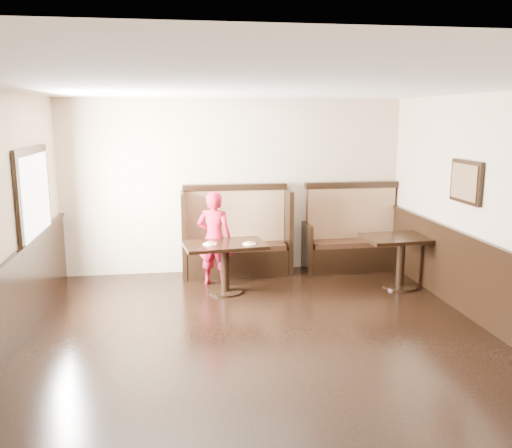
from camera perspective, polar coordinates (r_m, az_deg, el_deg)
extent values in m
plane|color=black|center=(5.84, 1.72, -14.31)|extent=(7.00, 7.00, 0.00)
plane|color=#C8AE91|center=(8.80, -2.29, 3.98)|extent=(5.50, 0.00, 5.50)
plane|color=#C8AE91|center=(2.23, 19.17, -19.68)|extent=(5.50, 0.00, 5.50)
plane|color=white|center=(5.27, 1.91, 14.31)|extent=(7.00, 7.00, 0.00)
cube|color=black|center=(7.36, -22.38, 2.86)|extent=(0.05, 1.50, 1.20)
cube|color=white|center=(7.35, -22.15, 2.87)|extent=(0.01, 1.30, 1.00)
cube|color=black|center=(7.40, 21.23, 4.16)|extent=(0.04, 0.70, 0.55)
cube|color=olive|center=(7.39, 21.06, 4.16)|extent=(0.01, 0.60, 0.45)
cube|color=black|center=(8.76, -2.03, -4.00)|extent=(1.60, 0.50, 0.42)
cube|color=#331B10|center=(8.70, -2.04, -2.41)|extent=(1.54, 0.46, 0.09)
cube|color=#46120E|center=(8.81, -2.21, 0.69)|extent=(1.60, 0.12, 0.92)
cube|color=black|center=(8.73, -2.24, 3.92)|extent=(1.68, 0.16, 0.10)
cube|color=black|center=(8.69, -7.63, -1.02)|extent=(0.07, 0.72, 1.36)
cube|color=black|center=(8.88, 3.27, -0.68)|extent=(0.07, 0.72, 1.36)
cube|color=black|center=(9.18, 10.18, -3.46)|extent=(1.50, 0.50, 0.42)
cube|color=#331B10|center=(9.12, 10.24, -1.94)|extent=(1.44, 0.46, 0.09)
cube|color=#46120E|center=(9.23, 9.92, 1.02)|extent=(1.50, 0.12, 0.92)
cube|color=black|center=(9.15, 10.02, 4.10)|extent=(1.58, 0.16, 0.10)
cube|color=black|center=(9.01, 5.25, -2.36)|extent=(0.07, 0.72, 0.80)
cube|color=black|center=(9.50, 14.55, -1.96)|extent=(0.07, 0.72, 0.80)
cube|color=black|center=(7.76, -3.30, -2.20)|extent=(1.23, 0.86, 0.05)
cylinder|color=black|center=(7.85, -3.27, -4.80)|extent=(0.12, 0.12, 0.67)
cylinder|color=black|center=(7.95, -3.24, -7.10)|extent=(0.50, 0.50, 0.03)
cube|color=black|center=(8.28, 15.10, -1.42)|extent=(1.16, 0.80, 0.05)
cylinder|color=black|center=(8.37, 14.97, -4.01)|extent=(0.12, 0.12, 0.71)
cylinder|color=black|center=(8.47, 14.85, -6.31)|extent=(0.53, 0.53, 0.03)
imported|color=#A9122B|center=(8.14, -4.40, -1.52)|extent=(0.61, 0.50, 1.44)
cylinder|color=white|center=(7.69, -4.88, -2.11)|extent=(0.20, 0.20, 0.01)
cylinder|color=#DDAE5E|center=(7.69, -4.89, -2.00)|extent=(0.12, 0.12, 0.02)
cylinder|color=#EABA54|center=(7.68, -4.89, -1.92)|extent=(0.11, 0.11, 0.01)
cylinder|color=white|center=(7.68, -0.72, -2.10)|extent=(0.19, 0.19, 0.01)
cylinder|color=#DDAE5E|center=(7.67, -0.72, -2.00)|extent=(0.11, 0.11, 0.02)
cylinder|color=#EABA54|center=(7.67, -0.72, -1.91)|extent=(0.10, 0.10, 0.01)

